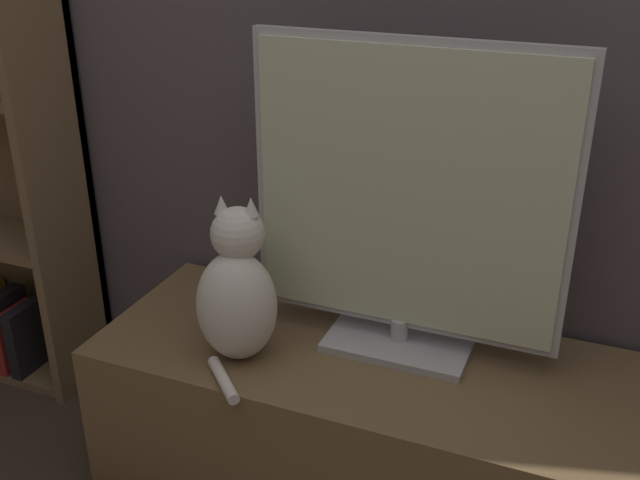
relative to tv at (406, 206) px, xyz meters
name	(u,v)px	position (x,y,z in m)	size (l,w,h in m)	color
tv_stand	(379,431)	(-0.02, -0.08, -0.60)	(1.45, 0.54, 0.45)	brown
tv	(406,206)	(0.00, 0.00, 0.00)	(0.76, 0.22, 0.77)	#B7B7BC
cat	(237,293)	(-0.36, -0.19, -0.21)	(0.23, 0.30, 0.41)	silver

